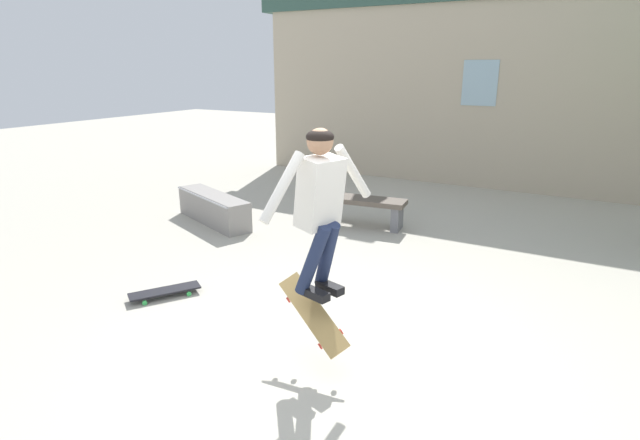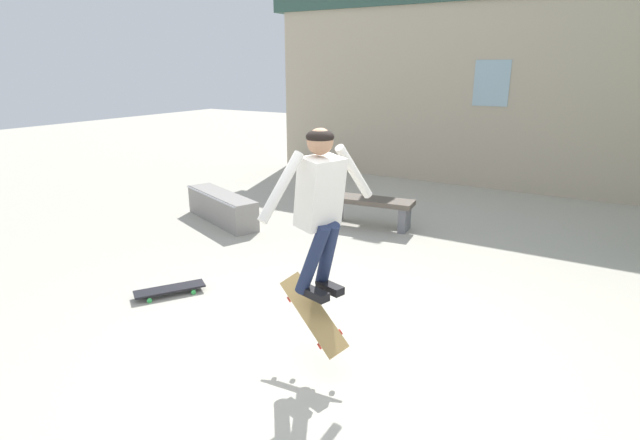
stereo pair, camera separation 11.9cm
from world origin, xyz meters
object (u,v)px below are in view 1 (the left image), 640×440
skate_ledge (214,208)px  park_bench (362,206)px  skater (320,199)px  skateboard_resting (165,291)px  skateboard_flipping (313,313)px

skate_ledge → park_bench: bearing=46.4°
park_bench → skate_ledge: skate_ledge is taller
skate_ledge → skater: bearing=-15.7°
skate_ledge → skater: size_ratio=1.28×
park_bench → skate_ledge: (-2.23, -1.03, -0.09)m
skate_ledge → skater: 4.62m
skateboard_resting → skater: bearing=116.5°
park_bench → skate_ledge: size_ratio=0.81×
skateboard_flipping → skateboard_resting: (-2.11, 0.30, -0.40)m
skateboard_flipping → skateboard_resting: skateboard_flipping is taller
skater → skateboard_resting: size_ratio=1.83×
park_bench → skateboard_resting: bearing=-110.2°
park_bench → skateboard_flipping: size_ratio=1.81×
park_bench → skater: (1.31, -3.73, 1.14)m
skater → skateboard_resting: skater is taller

